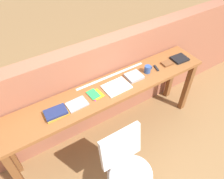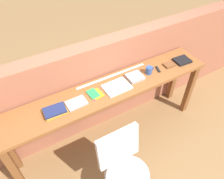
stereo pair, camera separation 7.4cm
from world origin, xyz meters
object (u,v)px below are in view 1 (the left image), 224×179
object	(u,v)px
pamphlet_pile_colourful	(95,95)
book_open_centre	(117,87)
leather_journal_brown	(167,63)
multitool_folded	(156,68)
chair_white_moulded	(127,165)
book_stack_leftmost	(56,113)
magazine_cycling	(77,104)
book_repair_rightmost	(180,59)
mug	(148,69)

from	to	relation	value
pamphlet_pile_colourful	book_open_centre	distance (m)	0.26
pamphlet_pile_colourful	leather_journal_brown	xyz separation A→B (m)	(1.03, -0.01, 0.01)
multitool_folded	pamphlet_pile_colourful	bearing A→B (deg)	179.54
book_open_centre	multitool_folded	xyz separation A→B (m)	(0.59, 0.02, -0.00)
chair_white_moulded	book_stack_leftmost	size ratio (longest dim) A/B	3.98
book_open_centre	leather_journal_brown	size ratio (longest dim) A/B	2.25
magazine_cycling	leather_journal_brown	xyz separation A→B (m)	(1.25, 0.01, 0.00)
magazine_cycling	multitool_folded	size ratio (longest dim) A/B	1.89
multitool_folded	book_repair_rightmost	world-z (taller)	book_repair_rightmost
book_stack_leftmost	multitool_folded	world-z (taller)	book_stack_leftmost
chair_white_moulded	pamphlet_pile_colourful	world-z (taller)	same
chair_white_moulded	pamphlet_pile_colourful	bearing A→B (deg)	85.79
book_stack_leftmost	chair_white_moulded	bearing A→B (deg)	-59.19
pamphlet_pile_colourful	book_repair_rightmost	size ratio (longest dim) A/B	0.89
book_repair_rightmost	magazine_cycling	bearing A→B (deg)	-175.86
chair_white_moulded	pamphlet_pile_colourful	xyz separation A→B (m)	(0.05, 0.70, 0.36)
magazine_cycling	pamphlet_pile_colourful	size ratio (longest dim) A/B	1.20
magazine_cycling	leather_journal_brown	size ratio (longest dim) A/B	1.60
magazine_cycling	pamphlet_pile_colourful	xyz separation A→B (m)	(0.22, 0.02, -0.00)
magazine_cycling	book_open_centre	size ratio (longest dim) A/B	0.71
chair_white_moulded	leather_journal_brown	world-z (taller)	leather_journal_brown
pamphlet_pile_colourful	leather_journal_brown	distance (m)	1.03
multitool_folded	leather_journal_brown	world-z (taller)	leather_journal_brown
book_stack_leftmost	pamphlet_pile_colourful	xyz separation A→B (m)	(0.45, 0.03, -0.02)
magazine_cycling	mug	size ratio (longest dim) A/B	1.89
mug	leather_journal_brown	distance (m)	0.31
book_open_centre	leather_journal_brown	distance (m)	0.76
chair_white_moulded	book_stack_leftmost	xyz separation A→B (m)	(-0.40, 0.67, 0.38)
chair_white_moulded	book_open_centre	xyz separation A→B (m)	(0.31, 0.67, 0.36)
chair_white_moulded	book_open_centre	world-z (taller)	book_open_centre
pamphlet_pile_colourful	magazine_cycling	bearing A→B (deg)	-173.70
magazine_cycling	pamphlet_pile_colourful	bearing A→B (deg)	4.55
book_open_centre	mug	xyz separation A→B (m)	(0.46, 0.02, 0.04)
book_open_centre	leather_journal_brown	world-z (taller)	leather_journal_brown
book_stack_leftmost	pamphlet_pile_colourful	distance (m)	0.45
book_stack_leftmost	book_repair_rightmost	size ratio (longest dim) A/B	1.14
mug	book_repair_rightmost	world-z (taller)	mug
book_stack_leftmost	book_open_centre	bearing A→B (deg)	0.04
book_stack_leftmost	magazine_cycling	xyz separation A→B (m)	(0.23, 0.00, -0.01)
book_stack_leftmost	leather_journal_brown	bearing A→B (deg)	0.63
book_repair_rightmost	pamphlet_pile_colourful	bearing A→B (deg)	-177.00
book_open_centre	pamphlet_pile_colourful	bearing A→B (deg)	173.03
mug	multitool_folded	bearing A→B (deg)	-2.53
mug	leather_journal_brown	world-z (taller)	mug
pamphlet_pile_colourful	book_stack_leftmost	bearing A→B (deg)	-176.69
book_stack_leftmost	magazine_cycling	bearing A→B (deg)	0.37
mug	book_repair_rightmost	distance (m)	0.51
multitool_folded	book_repair_rightmost	bearing A→B (deg)	-2.59
mug	chair_white_moulded	bearing A→B (deg)	-137.92
mug	leather_journal_brown	bearing A→B (deg)	-1.68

